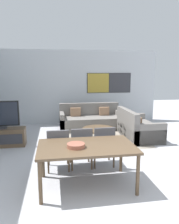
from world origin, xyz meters
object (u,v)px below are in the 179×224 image
at_px(sofa_main, 91,120).
at_px(coffee_table, 99,131).
at_px(tv_console, 0,137).
at_px(dining_table, 86,149).
at_px(sofa_side, 137,129).
at_px(fruit_bowl, 76,145).
at_px(dining_chair_left, 58,147).
at_px(dining_chair_centre, 81,145).
at_px(dining_chair_right, 103,144).

distance_m(sofa_main, coffee_table, 1.42).
bearing_deg(tv_console, dining_table, -50.91).
bearing_deg(sofa_side, fruit_bowl, 141.64).
xyz_separation_m(sofa_main, dining_chair_left, (-1.21, -3.30, 0.21)).
relative_size(dining_table, dining_chair_centre, 1.90).
distance_m(dining_chair_left, dining_chair_centre, 0.47).
bearing_deg(tv_console, dining_chair_left, -49.03).
xyz_separation_m(sofa_side, coffee_table, (-1.18, -0.03, -0.02)).
bearing_deg(coffee_table, dining_chair_left, -122.84).
bearing_deg(dining_table, dining_chair_centre, 90.00).
relative_size(tv_console, dining_chair_right, 1.53).
relative_size(sofa_main, coffee_table, 2.27).
height_order(sofa_side, coffee_table, sofa_side).
bearing_deg(sofa_main, dining_chair_left, -110.19).
bearing_deg(dining_chair_left, sofa_side, 38.51).
bearing_deg(dining_chair_left, dining_chair_centre, 4.85).
bearing_deg(tv_console, dining_chair_right, -34.50).
xyz_separation_m(sofa_main, sofa_side, (1.18, -1.40, -0.00)).
bearing_deg(sofa_main, dining_chair_right, -94.92).
distance_m(dining_table, dining_chair_centre, 0.76).
bearing_deg(tv_console, fruit_bowl, -54.40).
relative_size(sofa_main, fruit_bowl, 7.26).
relative_size(dining_chair_right, fruit_bowl, 2.88).
height_order(sofa_side, dining_chair_centre, same).
height_order(sofa_side, dining_table, sofa_side).
height_order(coffee_table, dining_chair_right, dining_chair_right).
bearing_deg(tv_console, sofa_main, 29.88).
distance_m(dining_chair_right, fruit_bowl, 1.09).
xyz_separation_m(dining_chair_centre, dining_chair_right, (0.47, 0.02, 0.00)).
distance_m(dining_chair_left, dining_chair_right, 0.94).
relative_size(coffee_table, dining_table, 0.59).
bearing_deg(dining_table, dining_chair_left, 123.91).
height_order(sofa_main, sofa_side, same).
bearing_deg(fruit_bowl, sofa_main, 77.09).
height_order(sofa_main, dining_table, sofa_main).
distance_m(dining_table, dining_chair_left, 0.86).
height_order(dining_chair_centre, fruit_bowl, dining_chair_centre).
height_order(tv_console, sofa_main, sofa_main).
bearing_deg(fruit_bowl, tv_console, 125.60).
distance_m(sofa_side, dining_table, 3.26).
bearing_deg(sofa_side, dining_chair_centre, 134.06).
relative_size(sofa_main, dining_table, 1.33).
distance_m(sofa_main, dining_table, 4.09).
xyz_separation_m(sofa_side, dining_chair_right, (-1.46, -1.85, 0.21)).
bearing_deg(dining_chair_centre, dining_chair_left, -175.15).
bearing_deg(dining_table, coffee_table, 73.84).
xyz_separation_m(tv_console, dining_chair_right, (2.44, -1.68, 0.25)).
bearing_deg(sofa_side, tv_console, 92.49).
relative_size(dining_table, dining_chair_right, 1.90).
relative_size(sofa_side, dining_table, 0.98).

